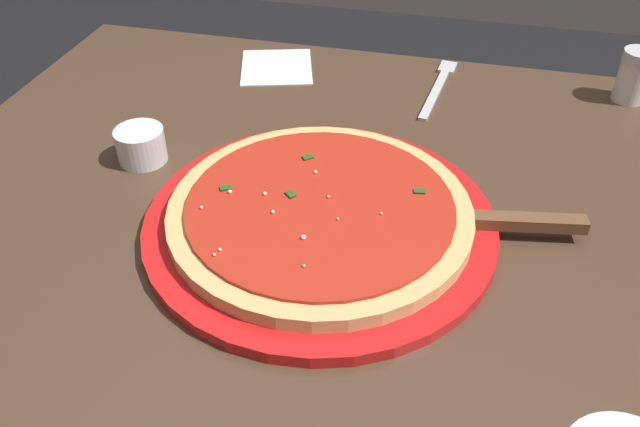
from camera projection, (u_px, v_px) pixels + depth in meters
restaurant_table at (298, 299)px, 0.82m from camera, size 0.85×0.93×0.75m
serving_plate at (320, 223)px, 0.70m from camera, size 0.38×0.38×0.01m
pizza at (320, 211)px, 0.69m from camera, size 0.32×0.32×0.02m
pizza_server at (485, 222)px, 0.68m from camera, size 0.08×0.22×0.01m
cup_small_sauce at (141, 145)px, 0.79m from camera, size 0.06×0.06×0.04m
napkin_folded_right at (277, 67)px, 1.00m from camera, size 0.15×0.14×0.00m
fork at (439, 86)px, 0.95m from camera, size 0.19×0.04×0.00m
parmesan_shaker at (634, 76)px, 0.90m from camera, size 0.05×0.05×0.07m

